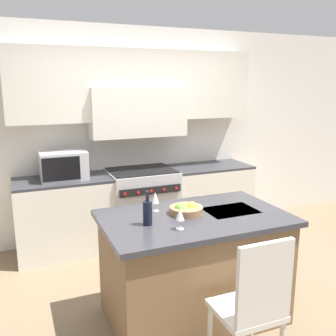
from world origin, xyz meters
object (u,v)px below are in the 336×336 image
Objects in this scene: range_stove at (142,206)px; wine_glass_far at (155,198)px; island_chair at (254,304)px; wine_bottle at (148,212)px; microwave at (64,165)px; wine_glass_near at (180,215)px; fruit_bowl at (186,210)px.

range_stove is 1.64m from wine_glass_far.
wine_glass_far is at bearing -104.09° from range_stove.
island_chair is 3.89× the size of wine_bottle.
microwave is 1.82m from wine_bottle.
microwave is at bearing 178.86° from range_stove.
wine_bottle reaches higher than wine_glass_far.
island_chair is at bearing -91.77° from range_stove.
wine_bottle reaches higher than wine_glass_near.
wine_glass_near reaches higher than island_chair.
island_chair is 6.28× the size of wine_glass_near.
microwave is 3.12× the size of wine_glass_far.
fruit_bowl is (0.19, 0.29, -0.08)m from wine_glass_near.
range_stove is 3.47× the size of wine_bottle.
island_chair is 3.76× the size of fruit_bowl.
wine_glass_near is at bearing -73.18° from microwave.
wine_bottle is at bearing 136.98° from wine_glass_near.
range_stove is at bearing 75.91° from wine_glass_far.
range_stove is at bearing 79.87° from wine_glass_near.
wine_glass_far is at bearing 58.88° from wine_bottle.
microwave is 1.87× the size of fruit_bowl.
wine_glass_near is 0.45m from wine_glass_far.
microwave is (-0.94, 0.02, 0.60)m from range_stove.
wine_bottle reaches higher than island_chair.
wine_bottle is (-0.54, -1.76, 0.56)m from range_stove.
wine_glass_far is 0.60× the size of fruit_bowl.
microwave reaches higher than range_stove.
microwave is 0.50× the size of island_chair.
wine_glass_near is at bearing -86.52° from wine_glass_far.
range_stove is 1.80× the size of microwave.
fruit_bowl is at bearing -95.38° from range_stove.
wine_bottle is (0.40, -1.78, -0.04)m from microwave.
wine_glass_far is 0.28m from fruit_bowl.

